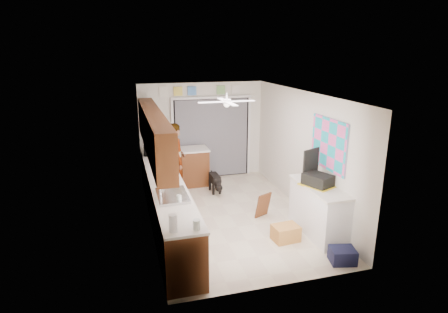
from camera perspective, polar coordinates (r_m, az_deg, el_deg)
floor at (r=7.85m, az=0.80°, el=-8.88°), size 5.00×5.00×0.00m
ceiling at (r=7.16m, az=0.88°, el=9.56°), size 5.00×5.00×0.00m
wall_back at (r=9.76m, az=-3.35°, el=3.87°), size 3.20×0.00×3.20m
wall_front at (r=5.20m, az=8.76°, el=-7.53°), size 3.20×0.00×3.20m
wall_left at (r=7.14m, az=-11.58°, el=-1.06°), size 0.00×5.00×5.00m
wall_right at (r=7.99m, az=11.90°, el=0.78°), size 0.00×5.00×5.00m
left_base_cabinets at (r=7.43m, az=-8.91°, el=-6.78°), size 0.60×4.80×0.90m
left_countertop at (r=7.26m, az=-8.99°, el=-3.36°), size 0.62×4.80×0.04m
upper_cabinets at (r=7.20m, az=-10.68°, el=3.68°), size 0.32×4.00×0.80m
sink_basin at (r=6.32m, az=-7.89°, el=-5.99°), size 0.50×0.76×0.06m
faucet at (r=6.27m, az=-9.65°, el=-5.34°), size 0.03×0.03×0.22m
peninsula_base at (r=9.40m, az=-5.59°, el=-1.71°), size 1.00×0.60×0.90m
peninsula_top at (r=9.26m, az=-5.67°, el=1.05°), size 1.04×0.64×0.04m
back_opening_recess at (r=9.83m, az=-1.87°, el=2.79°), size 2.00×0.06×2.10m
curtain_panel at (r=9.79m, az=-1.81°, el=2.73°), size 1.90×0.03×2.05m
door_trim_left at (r=9.61m, az=-7.74°, el=2.34°), size 0.06×0.04×2.10m
door_trim_right at (r=10.08m, az=3.82°, el=3.11°), size 0.06×0.04×2.10m
door_trim_head at (r=9.61m, az=-1.88°, el=8.97°), size 2.10×0.04×0.06m
header_frame_0 at (r=9.45m, az=-7.02°, el=9.84°), size 0.22×0.02×0.22m
header_frame_1 at (r=9.51m, az=-4.90°, el=9.93°), size 0.22×0.02×0.22m
header_frame_3 at (r=9.68m, az=-0.47°, el=10.10°), size 0.22×0.02×0.22m
header_frame_4 at (r=9.79m, az=1.82°, el=10.16°), size 0.22×0.02×0.22m
route66_sign at (r=9.40m, az=-9.16°, el=9.72°), size 0.22×0.02×0.26m
right_counter_base at (r=7.16m, az=14.15°, el=-8.03°), size 0.50×1.40×0.90m
right_counter_top at (r=6.97m, az=14.35°, el=-4.51°), size 0.54×1.44×0.04m
abstract_painting at (r=7.05m, az=15.65°, el=1.82°), size 0.03×1.15×0.95m
ceiling_fan at (r=7.37m, az=0.43°, el=8.35°), size 1.14×1.14×0.24m
microwave at (r=8.87m, az=-10.66°, el=1.27°), size 0.49×0.60×0.29m
soap_bottle at (r=6.93m, az=-9.53°, el=-2.90°), size 0.15×0.15×0.29m
jar_a at (r=5.19m, az=-4.20°, el=-10.31°), size 0.13×0.13×0.14m
jar_b at (r=6.08m, az=-6.87°, el=-6.38°), size 0.09×0.09×0.12m
paper_towel_roll at (r=5.14m, az=-7.78°, el=-10.04°), size 0.14×0.14×0.25m
suitcase at (r=6.96m, az=14.11°, el=-3.47°), size 0.53×0.59×0.21m
suitcase_rim at (r=6.99m, az=14.05°, el=-4.32°), size 0.64×0.71×0.02m
suitcase_lid at (r=7.12m, az=13.11°, el=-0.83°), size 0.40×0.20×0.50m
cardboard_box at (r=6.92m, az=9.37°, el=-11.43°), size 0.48×0.38×0.28m
navy_crate at (r=6.50m, az=17.60°, el=-14.17°), size 0.46×0.41×0.24m
cabinet_door_panel at (r=7.69m, az=5.98°, el=-7.38°), size 0.37×0.26×0.52m
man at (r=8.58m, az=-7.27°, el=-0.60°), size 0.43×0.64×1.73m
dog at (r=8.95m, az=-1.42°, el=-3.93°), size 0.29×0.64×0.50m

